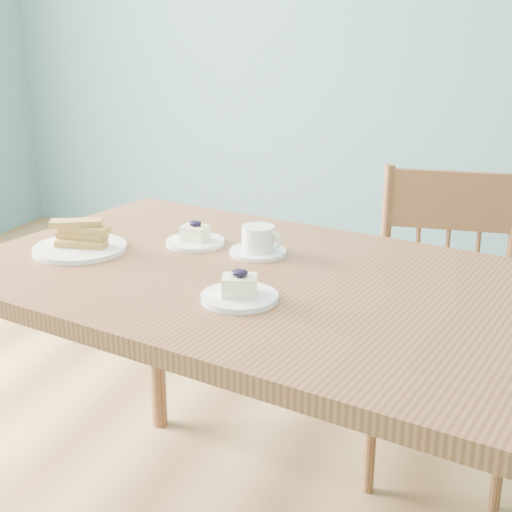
{
  "coord_description": "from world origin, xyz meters",
  "views": [
    {
      "loc": [
        0.76,
        -1.74,
        1.42
      ],
      "look_at": [
        0.19,
        -0.19,
        0.86
      ],
      "focal_mm": 50.0,
      "sensor_mm": 36.0,
      "label": 1
    }
  ],
  "objects_px": {
    "dining_table": "(277,310)",
    "cheesecake_plate_far": "(195,238)",
    "biscotti_plate": "(79,242)",
    "dining_chair": "(442,324)",
    "cheesecake_plate_near": "(240,292)",
    "coffee_cup": "(259,242)"
  },
  "relations": [
    {
      "from": "dining_chair",
      "to": "cheesecake_plate_near",
      "type": "bearing_deg",
      "value": -121.55
    },
    {
      "from": "dining_chair",
      "to": "coffee_cup",
      "type": "bearing_deg",
      "value": -138.95
    },
    {
      "from": "biscotti_plate",
      "to": "cheesecake_plate_near",
      "type": "bearing_deg",
      "value": -18.43
    },
    {
      "from": "dining_table",
      "to": "cheesecake_plate_far",
      "type": "height_order",
      "value": "cheesecake_plate_far"
    },
    {
      "from": "biscotti_plate",
      "to": "cheesecake_plate_far",
      "type": "bearing_deg",
      "value": 30.83
    },
    {
      "from": "dining_chair",
      "to": "coffee_cup",
      "type": "xyz_separation_m",
      "value": [
        -0.44,
        -0.48,
        0.37
      ]
    },
    {
      "from": "biscotti_plate",
      "to": "coffee_cup",
      "type": "bearing_deg",
      "value": 17.06
    },
    {
      "from": "cheesecake_plate_near",
      "to": "dining_table",
      "type": "bearing_deg",
      "value": 78.35
    },
    {
      "from": "dining_chair",
      "to": "cheesecake_plate_far",
      "type": "xyz_separation_m",
      "value": [
        -0.63,
        -0.47,
        0.35
      ]
    },
    {
      "from": "dining_table",
      "to": "dining_chair",
      "type": "xyz_separation_m",
      "value": [
        0.34,
        0.64,
        -0.25
      ]
    },
    {
      "from": "dining_table",
      "to": "coffee_cup",
      "type": "xyz_separation_m",
      "value": [
        -0.1,
        0.15,
        0.11
      ]
    },
    {
      "from": "cheesecake_plate_near",
      "to": "coffee_cup",
      "type": "xyz_separation_m",
      "value": [
        -0.07,
        0.31,
        0.01
      ]
    },
    {
      "from": "dining_table",
      "to": "cheesecake_plate_near",
      "type": "height_order",
      "value": "cheesecake_plate_near"
    },
    {
      "from": "dining_table",
      "to": "coffee_cup",
      "type": "height_order",
      "value": "coffee_cup"
    },
    {
      "from": "dining_chair",
      "to": "cheesecake_plate_far",
      "type": "height_order",
      "value": "dining_chair"
    },
    {
      "from": "cheesecake_plate_far",
      "to": "biscotti_plate",
      "type": "relative_size",
      "value": 0.65
    },
    {
      "from": "dining_table",
      "to": "coffee_cup",
      "type": "relative_size",
      "value": 11.35
    },
    {
      "from": "cheesecake_plate_near",
      "to": "biscotti_plate",
      "type": "height_order",
      "value": "biscotti_plate"
    },
    {
      "from": "cheesecake_plate_far",
      "to": "coffee_cup",
      "type": "bearing_deg",
      "value": -5.42
    },
    {
      "from": "dining_table",
      "to": "dining_chair",
      "type": "relative_size",
      "value": 1.75
    },
    {
      "from": "dining_table",
      "to": "dining_chair",
      "type": "bearing_deg",
      "value": 73.54
    },
    {
      "from": "cheesecake_plate_far",
      "to": "biscotti_plate",
      "type": "height_order",
      "value": "biscotti_plate"
    }
  ]
}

